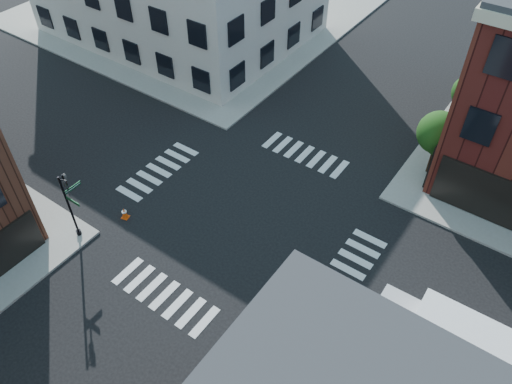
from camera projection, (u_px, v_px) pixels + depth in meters
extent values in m
plane|color=black|center=(244.00, 215.00, 30.00)|extent=(120.00, 120.00, 0.00)
cube|color=gray|center=(200.00, 5.00, 50.91)|extent=(30.00, 30.00, 0.15)
cylinder|color=black|center=(429.00, 163.00, 32.11)|extent=(0.18, 0.18, 1.47)
cylinder|color=black|center=(432.00, 154.00, 31.60)|extent=(0.12, 0.12, 1.47)
sphere|color=#193B10|center=(439.00, 133.00, 30.43)|extent=(2.69, 2.69, 2.69)
sphere|color=#193B10|center=(440.00, 142.00, 30.64)|extent=(1.85, 1.85, 1.85)
cylinder|color=black|center=(461.00, 119.00, 35.66)|extent=(0.18, 0.18, 1.33)
cylinder|color=black|center=(463.00, 111.00, 35.20)|extent=(0.12, 0.12, 1.33)
sphere|color=#193B10|center=(470.00, 92.00, 34.14)|extent=(2.43, 2.43, 2.43)
sphere|color=#193B10|center=(471.00, 100.00, 34.32)|extent=(1.67, 1.67, 1.67)
cylinder|color=black|center=(70.00, 208.00, 27.24)|extent=(0.12, 0.12, 4.60)
cylinder|color=black|center=(79.00, 232.00, 28.63)|extent=(0.28, 0.28, 0.30)
cube|color=#053819|center=(72.00, 201.00, 26.42)|extent=(1.10, 0.03, 0.22)
cube|color=#053819|center=(73.00, 188.00, 26.79)|extent=(0.03, 1.10, 0.22)
imported|color=black|center=(68.00, 188.00, 26.04)|extent=(0.22, 0.18, 1.10)
imported|color=black|center=(66.00, 182.00, 26.37)|extent=(0.18, 0.22, 1.10)
cube|color=white|center=(470.00, 354.00, 21.51)|extent=(5.35, 2.39, 2.83)
cube|color=maroon|center=(461.00, 375.00, 20.82)|extent=(2.01, 0.08, 0.64)
cube|color=maroon|center=(478.00, 334.00, 22.19)|extent=(2.01, 0.08, 0.64)
cube|color=silver|center=(392.00, 320.00, 23.26)|extent=(1.87, 2.23, 1.83)
cube|color=black|center=(376.00, 307.00, 23.38)|extent=(0.13, 1.74, 0.82)
cube|color=black|center=(437.00, 357.00, 22.97)|extent=(7.33, 1.06, 0.23)
cylinder|color=black|center=(380.00, 346.00, 23.36)|extent=(0.92, 0.34, 0.91)
cylinder|color=black|center=(397.00, 316.00, 24.49)|extent=(0.92, 0.34, 0.91)
cylinder|color=black|center=(463.00, 351.00, 23.17)|extent=(0.92, 0.34, 0.91)
cylinder|color=black|center=(512.00, 377.00, 22.28)|extent=(0.92, 0.34, 0.91)
cube|color=#F74C0B|center=(126.00, 217.00, 29.86)|extent=(0.50, 0.50, 0.04)
cone|color=#F74C0B|center=(124.00, 213.00, 29.61)|extent=(0.47, 0.47, 0.76)
cylinder|color=white|center=(124.00, 212.00, 29.53)|extent=(0.29, 0.29, 0.09)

